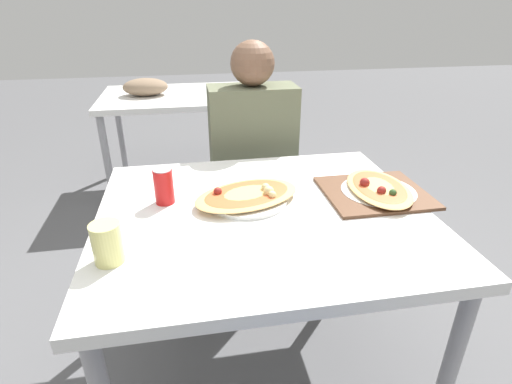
# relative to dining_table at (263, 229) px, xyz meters

# --- Properties ---
(ground_plane) EXTENTS (14.00, 14.00, 0.00)m
(ground_plane) POSITION_rel_dining_table_xyz_m (0.00, 0.00, -0.66)
(ground_plane) COLOR #59595B
(dining_table) EXTENTS (1.10, 0.96, 0.73)m
(dining_table) POSITION_rel_dining_table_xyz_m (0.00, 0.00, 0.00)
(dining_table) COLOR white
(dining_table) RESTS_ON ground_plane
(chair_far_seated) EXTENTS (0.40, 0.40, 0.85)m
(chair_far_seated) POSITION_rel_dining_table_xyz_m (0.08, 0.81, -0.17)
(chair_far_seated) COLOR #2D3851
(chair_far_seated) RESTS_ON ground_plane
(person_seated) EXTENTS (0.42, 0.23, 1.21)m
(person_seated) POSITION_rel_dining_table_xyz_m (0.08, 0.70, 0.05)
(person_seated) COLOR #2D2D38
(person_seated) RESTS_ON ground_plane
(pizza_main) EXTENTS (0.44, 0.35, 0.06)m
(pizza_main) POSITION_rel_dining_table_xyz_m (-0.04, 0.08, 0.09)
(pizza_main) COLOR white
(pizza_main) RESTS_ON dining_table
(soda_can) EXTENTS (0.07, 0.07, 0.12)m
(soda_can) POSITION_rel_dining_table_xyz_m (-0.33, 0.12, 0.13)
(soda_can) COLOR red
(soda_can) RESTS_ON dining_table
(drink_glass) EXTENTS (0.08, 0.08, 0.12)m
(drink_glass) POSITION_rel_dining_table_xyz_m (-0.46, -0.21, 0.13)
(drink_glass) COLOR #E0DB7F
(drink_glass) RESTS_ON dining_table
(serving_tray) EXTENTS (0.36, 0.32, 0.01)m
(serving_tray) POSITION_rel_dining_table_xyz_m (0.42, 0.05, 0.08)
(serving_tray) COLOR brown
(serving_tray) RESTS_ON dining_table
(pizza_second) EXTENTS (0.27, 0.36, 0.06)m
(pizza_second) POSITION_rel_dining_table_xyz_m (0.44, 0.05, 0.09)
(pizza_second) COLOR white
(pizza_second) RESTS_ON dining_table
(background_table) EXTENTS (1.10, 0.80, 0.85)m
(background_table) POSITION_rel_dining_table_xyz_m (-0.33, 1.87, 0.02)
(background_table) COLOR white
(background_table) RESTS_ON ground_plane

